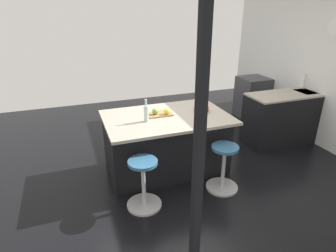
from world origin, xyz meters
name	(u,v)px	position (x,y,z in m)	size (l,w,h in m)	color
ground_plane	(175,162)	(0.00, 0.00, 0.00)	(7.05, 7.05, 0.00)	black
window_panel_rear	(300,198)	(0.00, 2.47, 1.06)	(5.42, 0.12, 2.95)	silver
interior_partition_left	(324,60)	(-2.71, 0.00, 1.48)	(0.15, 4.95, 2.95)	silver
sink_cabinet	(295,116)	(-2.37, -0.07, 0.47)	(1.89, 0.60, 1.20)	black
oven_range	(252,97)	(-2.36, -1.36, 0.45)	(0.60, 0.61, 0.89)	#38383D
kitchen_island	(166,142)	(0.20, 0.11, 0.45)	(1.78, 1.16, 0.89)	black
stool_by_window	(223,169)	(-0.36, 0.87, 0.31)	(0.44, 0.44, 0.65)	#B7B7BC
stool_middle	(144,185)	(0.76, 0.87, 0.31)	(0.44, 0.44, 0.65)	#B7B7BC
cutting_board	(159,114)	(0.28, 0.07, 0.90)	(0.36, 0.24, 0.02)	olive
apple_green	(155,111)	(0.35, 0.07, 0.95)	(0.09, 0.09, 0.09)	#609E2D
apple_yellow	(167,111)	(0.19, 0.13, 0.95)	(0.09, 0.09, 0.09)	gold
water_bottle	(146,113)	(0.53, 0.25, 1.01)	(0.06, 0.06, 0.31)	silver
fruit_bowl	(201,109)	(-0.36, 0.13, 0.93)	(0.22, 0.22, 0.07)	#993833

